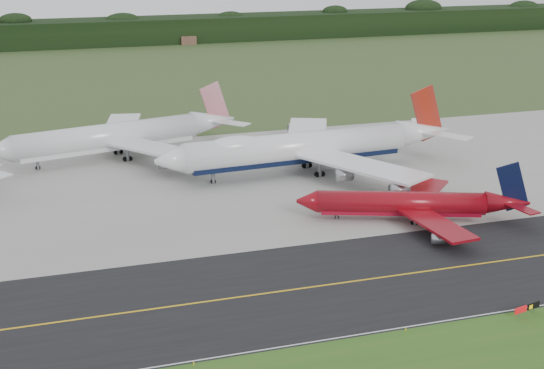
{
  "coord_description": "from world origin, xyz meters",
  "views": [
    {
      "loc": [
        -42.44,
        -102.88,
        51.8
      ],
      "look_at": [
        -4.31,
        22.0,
        8.19
      ],
      "focal_mm": 50.0,
      "sensor_mm": 36.0,
      "label": 1
    }
  ],
  "objects_px": {
    "jet_ba_747": "(307,147)",
    "jet_star_tail": "(121,136)",
    "jet_red_737": "(414,204)",
    "taxiway_sign": "(527,308)"
  },
  "relations": [
    {
      "from": "jet_ba_747",
      "to": "taxiway_sign",
      "type": "relative_size",
      "value": 15.06
    },
    {
      "from": "jet_red_737",
      "to": "taxiway_sign",
      "type": "height_order",
      "value": "jet_red_737"
    },
    {
      "from": "taxiway_sign",
      "to": "jet_red_737",
      "type": "bearing_deg",
      "value": 87.42
    },
    {
      "from": "jet_ba_747",
      "to": "jet_star_tail",
      "type": "xyz_separation_m",
      "value": [
        -38.75,
        24.54,
        -0.73
      ]
    },
    {
      "from": "jet_star_tail",
      "to": "taxiway_sign",
      "type": "relative_size",
      "value": 12.82
    },
    {
      "from": "jet_red_737",
      "to": "jet_star_tail",
      "type": "relative_size",
      "value": 0.7
    },
    {
      "from": "jet_red_737",
      "to": "taxiway_sign",
      "type": "relative_size",
      "value": 8.93
    },
    {
      "from": "jet_star_tail",
      "to": "taxiway_sign",
      "type": "distance_m",
      "value": 107.56
    },
    {
      "from": "taxiway_sign",
      "to": "jet_star_tail",
      "type": "bearing_deg",
      "value": 115.5
    },
    {
      "from": "jet_star_tail",
      "to": "jet_red_737",
      "type": "bearing_deg",
      "value": -50.57
    }
  ]
}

